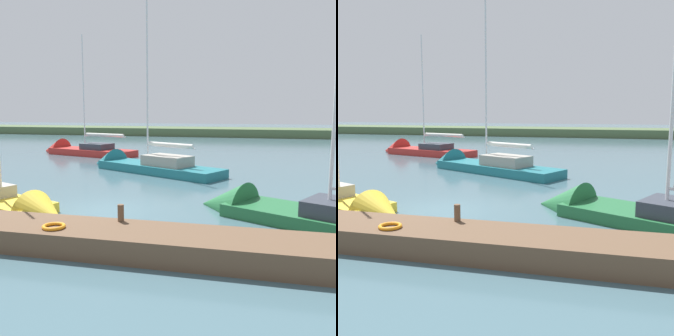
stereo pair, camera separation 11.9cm
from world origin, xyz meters
The scene contains 9 objects.
ground_plane centered at (0.00, 0.00, 0.00)m, with size 200.00×200.00×0.00m, color #42606B.
far_shoreline centered at (0.00, -47.15, 0.00)m, with size 180.00×8.00×2.40m, color #4C603D.
dock_pier centered at (0.00, 4.21, 0.34)m, with size 21.11×2.01×0.67m, color brown.
mooring_post_near centered at (-2.11, 3.51, 0.93)m, with size 0.19×0.19×0.51m, color brown.
life_ring_buoy centered at (-0.52, 4.61, 0.72)m, with size 0.66×0.66×0.10m, color orange.
sailboat_behind_pier centered at (1.83, -10.35, 0.22)m, with size 10.53×6.86×11.81m.
sailboat_outer_mooring centered at (3.67, 0.85, 0.12)m, with size 7.99×4.65×9.19m.
sailboat_far_right centered at (-7.46, -0.09, 0.15)m, with size 9.90×6.57×11.87m.
sailboat_near_dock centered at (10.33, -18.20, 0.19)m, with size 10.22×5.18×11.47m.
Camera 1 is at (-6.24, 14.26, 3.97)m, focal length 42.22 mm.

